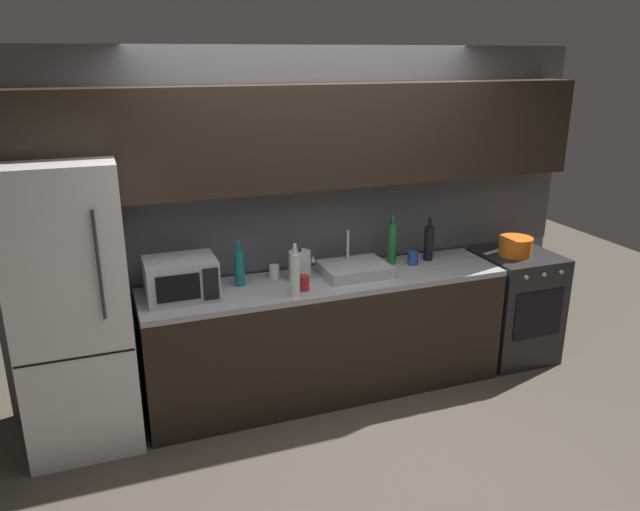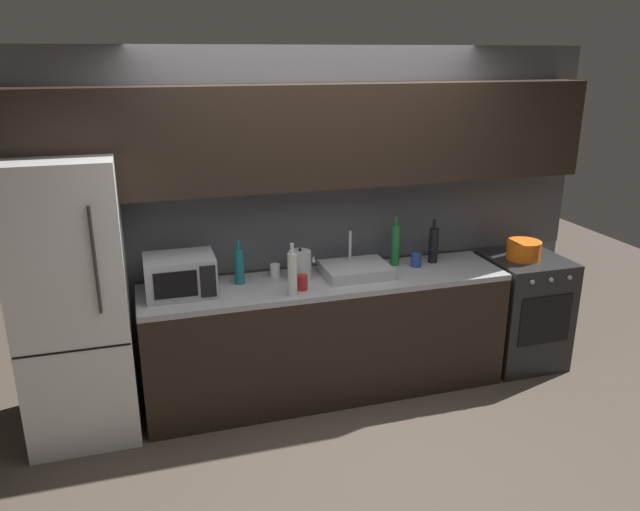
{
  "view_description": "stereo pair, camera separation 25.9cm",
  "coord_description": "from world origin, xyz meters",
  "px_view_note": "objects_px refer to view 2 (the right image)",
  "views": [
    {
      "loc": [
        -1.48,
        -2.94,
        2.45
      ],
      "look_at": [
        -0.05,
        0.9,
        1.09
      ],
      "focal_mm": 34.4,
      "sensor_mm": 36.0,
      "label": 1
    },
    {
      "loc": [
        -1.24,
        -3.02,
        2.45
      ],
      "look_at": [
        -0.05,
        0.9,
        1.09
      ],
      "focal_mm": 34.4,
      "sensor_mm": 36.0,
      "label": 2
    }
  ],
  "objects_px": {
    "mug_red": "(302,282)",
    "cooking_pot": "(524,250)",
    "mug_blue": "(416,260)",
    "wine_bottle_dark": "(433,245)",
    "wine_bottle_green": "(395,244)",
    "kettle": "(300,265)",
    "refrigerator": "(73,302)",
    "microwave": "(180,275)",
    "wine_bottle_teal": "(239,266)",
    "oven_range": "(522,310)",
    "wine_bottle_clear": "(292,274)",
    "mug_white": "(275,270)"
  },
  "relations": [
    {
      "from": "oven_range",
      "to": "mug_blue",
      "type": "bearing_deg",
      "value": 175.09
    },
    {
      "from": "cooking_pot",
      "to": "refrigerator",
      "type": "bearing_deg",
      "value": -180.0
    },
    {
      "from": "mug_red",
      "to": "cooking_pot",
      "type": "relative_size",
      "value": 0.4
    },
    {
      "from": "refrigerator",
      "to": "wine_bottle_dark",
      "type": "relative_size",
      "value": 5.46
    },
    {
      "from": "refrigerator",
      "to": "cooking_pot",
      "type": "xyz_separation_m",
      "value": [
        3.33,
        0.0,
        0.04
      ]
    },
    {
      "from": "microwave",
      "to": "mug_blue",
      "type": "bearing_deg",
      "value": 1.96
    },
    {
      "from": "oven_range",
      "to": "mug_red",
      "type": "height_order",
      "value": "mug_red"
    },
    {
      "from": "mug_white",
      "to": "microwave",
      "type": "bearing_deg",
      "value": -167.43
    },
    {
      "from": "wine_bottle_teal",
      "to": "mug_white",
      "type": "xyz_separation_m",
      "value": [
        0.27,
        0.06,
        -0.09
      ]
    },
    {
      "from": "mug_blue",
      "to": "kettle",
      "type": "bearing_deg",
      "value": -179.05
    },
    {
      "from": "microwave",
      "to": "mug_white",
      "type": "relative_size",
      "value": 4.89
    },
    {
      "from": "oven_range",
      "to": "wine_bottle_dark",
      "type": "bearing_deg",
      "value": 169.94
    },
    {
      "from": "wine_bottle_green",
      "to": "cooking_pot",
      "type": "bearing_deg",
      "value": -8.77
    },
    {
      "from": "wine_bottle_green",
      "to": "kettle",
      "type": "bearing_deg",
      "value": -172.99
    },
    {
      "from": "mug_red",
      "to": "cooking_pot",
      "type": "bearing_deg",
      "value": 4.26
    },
    {
      "from": "oven_range",
      "to": "mug_red",
      "type": "distance_m",
      "value": 1.96
    },
    {
      "from": "wine_bottle_dark",
      "to": "cooking_pot",
      "type": "bearing_deg",
      "value": -10.55
    },
    {
      "from": "cooking_pot",
      "to": "oven_range",
      "type": "bearing_deg",
      "value": -1.8
    },
    {
      "from": "wine_bottle_clear",
      "to": "microwave",
      "type": "bearing_deg",
      "value": 162.02
    },
    {
      "from": "oven_range",
      "to": "wine_bottle_teal",
      "type": "distance_m",
      "value": 2.35
    },
    {
      "from": "wine_bottle_clear",
      "to": "oven_range",
      "type": "bearing_deg",
      "value": 6.13
    },
    {
      "from": "wine_bottle_green",
      "to": "wine_bottle_dark",
      "type": "xyz_separation_m",
      "value": [
        0.31,
        -0.02,
        -0.02
      ]
    },
    {
      "from": "wine_bottle_green",
      "to": "cooking_pot",
      "type": "relative_size",
      "value": 1.46
    },
    {
      "from": "wine_bottle_green",
      "to": "wine_bottle_teal",
      "type": "bearing_deg",
      "value": -177.46
    },
    {
      "from": "wine_bottle_teal",
      "to": "refrigerator",
      "type": "bearing_deg",
      "value": -174.49
    },
    {
      "from": "wine_bottle_green",
      "to": "microwave",
      "type": "bearing_deg",
      "value": -175.04
    },
    {
      "from": "mug_blue",
      "to": "wine_bottle_dark",
      "type": "bearing_deg",
      "value": 18.56
    },
    {
      "from": "mug_blue",
      "to": "wine_bottle_green",
      "type": "bearing_deg",
      "value": 150.63
    },
    {
      "from": "wine_bottle_clear",
      "to": "wine_bottle_dark",
      "type": "bearing_deg",
      "value": 16.02
    },
    {
      "from": "microwave",
      "to": "wine_bottle_dark",
      "type": "xyz_separation_m",
      "value": [
        1.92,
        0.12,
        0.01
      ]
    },
    {
      "from": "wine_bottle_clear",
      "to": "mug_blue",
      "type": "bearing_deg",
      "value": 15.61
    },
    {
      "from": "wine_bottle_dark",
      "to": "mug_white",
      "type": "distance_m",
      "value": 1.25
    },
    {
      "from": "refrigerator",
      "to": "mug_blue",
      "type": "relative_size",
      "value": 18.45
    },
    {
      "from": "oven_range",
      "to": "wine_bottle_green",
      "type": "height_order",
      "value": "wine_bottle_green"
    },
    {
      "from": "oven_range",
      "to": "wine_bottle_clear",
      "type": "bearing_deg",
      "value": -173.87
    },
    {
      "from": "mug_red",
      "to": "cooking_pot",
      "type": "height_order",
      "value": "cooking_pot"
    },
    {
      "from": "wine_bottle_dark",
      "to": "cooking_pot",
      "type": "height_order",
      "value": "wine_bottle_dark"
    },
    {
      "from": "wine_bottle_green",
      "to": "mug_white",
      "type": "height_order",
      "value": "wine_bottle_green"
    },
    {
      "from": "wine_bottle_clear",
      "to": "mug_blue",
      "type": "distance_m",
      "value": 1.09
    },
    {
      "from": "refrigerator",
      "to": "oven_range",
      "type": "xyz_separation_m",
      "value": [
        3.37,
        -0.0,
        -0.48
      ]
    },
    {
      "from": "oven_range",
      "to": "wine_bottle_dark",
      "type": "xyz_separation_m",
      "value": [
        -0.76,
        0.14,
        0.59
      ]
    },
    {
      "from": "mug_blue",
      "to": "mug_red",
      "type": "distance_m",
      "value": 0.98
    },
    {
      "from": "mug_red",
      "to": "cooking_pot",
      "type": "xyz_separation_m",
      "value": [
        1.84,
        0.14,
        0.02
      ]
    },
    {
      "from": "mug_red",
      "to": "wine_bottle_dark",
      "type": "bearing_deg",
      "value": 13.58
    },
    {
      "from": "wine_bottle_dark",
      "to": "wine_bottle_teal",
      "type": "bearing_deg",
      "value": -178.9
    },
    {
      "from": "microwave",
      "to": "wine_bottle_teal",
      "type": "height_order",
      "value": "wine_bottle_teal"
    },
    {
      "from": "microwave",
      "to": "wine_bottle_teal",
      "type": "xyz_separation_m",
      "value": [
        0.41,
        0.09,
        -0.0
      ]
    },
    {
      "from": "microwave",
      "to": "mug_white",
      "type": "distance_m",
      "value": 0.7
    },
    {
      "from": "oven_range",
      "to": "cooking_pot",
      "type": "distance_m",
      "value": 0.52
    },
    {
      "from": "microwave",
      "to": "wine_bottle_teal",
      "type": "relative_size",
      "value": 1.42
    }
  ]
}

